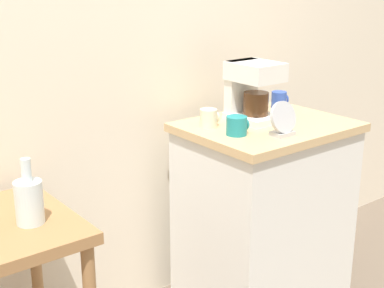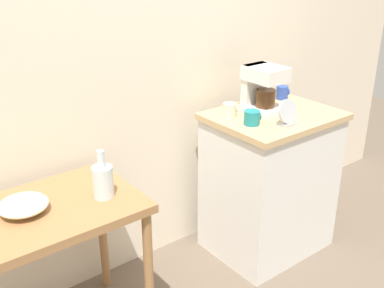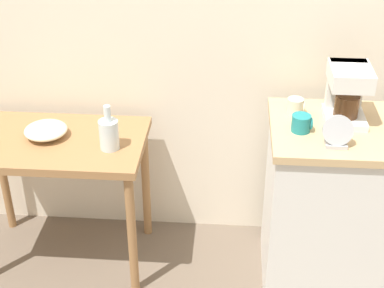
{
  "view_description": "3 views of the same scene",
  "coord_description": "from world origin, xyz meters",
  "px_view_note": "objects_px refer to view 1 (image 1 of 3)",
  "views": [
    {
      "loc": [
        -1.04,
        -1.66,
        1.53
      ],
      "look_at": [
        0.22,
        -0.05,
        0.88
      ],
      "focal_mm": 52.47,
      "sensor_mm": 36.0,
      "label": 1
    },
    {
      "loc": [
        -1.23,
        -1.7,
        1.76
      ],
      "look_at": [
        0.08,
        -0.02,
        0.85
      ],
      "focal_mm": 43.87,
      "sensor_mm": 36.0,
      "label": 2
    },
    {
      "loc": [
        0.14,
        -2.32,
        2.14
      ],
      "look_at": [
        -0.03,
        -0.08,
        0.8
      ],
      "focal_mm": 54.23,
      "sensor_mm": 36.0,
      "label": 3
    }
  ],
  "objects_px": {
    "mug_small_cream": "(209,118)",
    "mug_blue": "(279,100)",
    "coffee_maker": "(251,89)",
    "mug_dark_teal": "(237,126)",
    "glass_carafe_vase": "(29,200)",
    "table_clock": "(283,121)"
  },
  "relations": [
    {
      "from": "mug_small_cream",
      "to": "table_clock",
      "type": "xyz_separation_m",
      "value": [
        0.15,
        -0.28,
        0.02
      ]
    },
    {
      "from": "mug_small_cream",
      "to": "mug_dark_teal",
      "type": "xyz_separation_m",
      "value": [
        0.01,
        -0.16,
        -0.0
      ]
    },
    {
      "from": "table_clock",
      "to": "mug_dark_teal",
      "type": "bearing_deg",
      "value": 137.9
    },
    {
      "from": "glass_carafe_vase",
      "to": "coffee_maker",
      "type": "distance_m",
      "value": 1.1
    },
    {
      "from": "mug_small_cream",
      "to": "mug_blue",
      "type": "xyz_separation_m",
      "value": [
        0.48,
        0.04,
        0.0
      ]
    },
    {
      "from": "coffee_maker",
      "to": "table_clock",
      "type": "height_order",
      "value": "coffee_maker"
    },
    {
      "from": "mug_dark_teal",
      "to": "table_clock",
      "type": "relative_size",
      "value": 0.65
    },
    {
      "from": "mug_small_cream",
      "to": "mug_blue",
      "type": "bearing_deg",
      "value": 5.39
    },
    {
      "from": "coffee_maker",
      "to": "mug_dark_teal",
      "type": "bearing_deg",
      "value": -146.53
    },
    {
      "from": "coffee_maker",
      "to": "mug_blue",
      "type": "relative_size",
      "value": 3.19
    },
    {
      "from": "mug_blue",
      "to": "table_clock",
      "type": "distance_m",
      "value": 0.46
    },
    {
      "from": "coffee_maker",
      "to": "mug_small_cream",
      "type": "distance_m",
      "value": 0.24
    },
    {
      "from": "glass_carafe_vase",
      "to": "mug_dark_teal",
      "type": "bearing_deg",
      "value": -2.13
    },
    {
      "from": "coffee_maker",
      "to": "mug_dark_teal",
      "type": "xyz_separation_m",
      "value": [
        -0.2,
        -0.14,
        -0.1
      ]
    },
    {
      "from": "mug_blue",
      "to": "table_clock",
      "type": "xyz_separation_m",
      "value": [
        -0.33,
        -0.33,
        0.02
      ]
    },
    {
      "from": "coffee_maker",
      "to": "mug_dark_teal",
      "type": "distance_m",
      "value": 0.27
    },
    {
      "from": "mug_dark_teal",
      "to": "table_clock",
      "type": "xyz_separation_m",
      "value": [
        0.14,
        -0.12,
        0.02
      ]
    },
    {
      "from": "glass_carafe_vase",
      "to": "table_clock",
      "type": "bearing_deg",
      "value": -8.76
    },
    {
      "from": "glass_carafe_vase",
      "to": "mug_blue",
      "type": "bearing_deg",
      "value": 7.45
    },
    {
      "from": "mug_blue",
      "to": "coffee_maker",
      "type": "bearing_deg",
      "value": -164.53
    },
    {
      "from": "mug_dark_teal",
      "to": "glass_carafe_vase",
      "type": "bearing_deg",
      "value": 177.87
    },
    {
      "from": "glass_carafe_vase",
      "to": "coffee_maker",
      "type": "relative_size",
      "value": 0.85
    }
  ]
}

